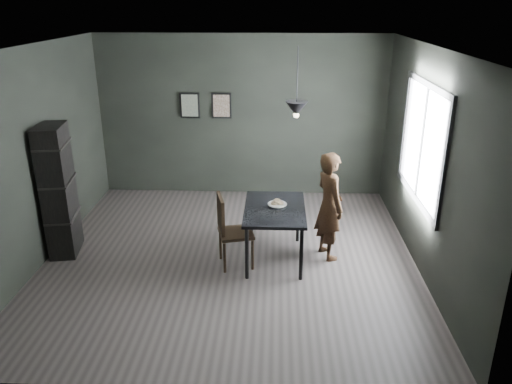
{
  "coord_description": "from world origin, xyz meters",
  "views": [
    {
      "loc": [
        0.61,
        -6.06,
        3.33
      ],
      "look_at": [
        0.35,
        0.05,
        0.95
      ],
      "focal_mm": 35.0,
      "sensor_mm": 36.0,
      "label": 1
    }
  ],
  "objects_px": {
    "pendant_lamp": "(296,109)",
    "white_plate": "(277,205)",
    "cafe_table": "(275,213)",
    "shelf_unit": "(59,191)",
    "woman": "(329,206)",
    "wood_chair": "(229,227)"
  },
  "relations": [
    {
      "from": "cafe_table",
      "to": "woman",
      "type": "height_order",
      "value": "woman"
    },
    {
      "from": "cafe_table",
      "to": "shelf_unit",
      "type": "distance_m",
      "value": 2.93
    },
    {
      "from": "white_plate",
      "to": "wood_chair",
      "type": "distance_m",
      "value": 0.72
    },
    {
      "from": "cafe_table",
      "to": "white_plate",
      "type": "bearing_deg",
      "value": 70.96
    },
    {
      "from": "woman",
      "to": "wood_chair",
      "type": "relative_size",
      "value": 1.51
    },
    {
      "from": "shelf_unit",
      "to": "white_plate",
      "type": "bearing_deg",
      "value": -9.4
    },
    {
      "from": "woman",
      "to": "shelf_unit",
      "type": "distance_m",
      "value": 3.65
    },
    {
      "from": "shelf_unit",
      "to": "pendant_lamp",
      "type": "relative_size",
      "value": 2.09
    },
    {
      "from": "pendant_lamp",
      "to": "white_plate",
      "type": "bearing_deg",
      "value": -178.12
    },
    {
      "from": "cafe_table",
      "to": "woman",
      "type": "bearing_deg",
      "value": 8.92
    },
    {
      "from": "white_plate",
      "to": "pendant_lamp",
      "type": "xyz_separation_m",
      "value": [
        0.22,
        0.01,
        1.29
      ]
    },
    {
      "from": "shelf_unit",
      "to": "wood_chair",
      "type": "bearing_deg",
      "value": -16.66
    },
    {
      "from": "white_plate",
      "to": "woman",
      "type": "distance_m",
      "value": 0.7
    },
    {
      "from": "white_plate",
      "to": "woman",
      "type": "height_order",
      "value": "woman"
    },
    {
      "from": "woman",
      "to": "white_plate",
      "type": "bearing_deg",
      "value": 69.46
    },
    {
      "from": "wood_chair",
      "to": "pendant_lamp",
      "type": "bearing_deg",
      "value": 5.58
    },
    {
      "from": "shelf_unit",
      "to": "pendant_lamp",
      "type": "distance_m",
      "value": 3.37
    },
    {
      "from": "cafe_table",
      "to": "wood_chair",
      "type": "bearing_deg",
      "value": -160.79
    },
    {
      "from": "white_plate",
      "to": "wood_chair",
      "type": "xyz_separation_m",
      "value": [
        -0.62,
        -0.3,
        -0.19
      ]
    },
    {
      "from": "cafe_table",
      "to": "wood_chair",
      "type": "height_order",
      "value": "wood_chair"
    },
    {
      "from": "shelf_unit",
      "to": "woman",
      "type": "bearing_deg",
      "value": -9.08
    },
    {
      "from": "white_plate",
      "to": "shelf_unit",
      "type": "height_order",
      "value": "shelf_unit"
    }
  ]
}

